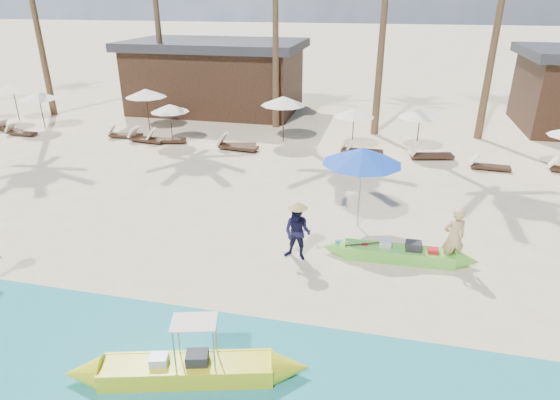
% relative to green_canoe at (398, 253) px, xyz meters
% --- Properties ---
extents(ground, '(240.00, 240.00, 0.00)m').
position_rel_green_canoe_xyz_m(ground, '(-3.39, -0.89, -0.21)').
color(ground, beige).
rests_on(ground, ground).
extents(wet_sand_strip, '(240.00, 4.50, 0.01)m').
position_rel_green_canoe_xyz_m(wet_sand_strip, '(-3.39, -5.89, -0.20)').
color(wet_sand_strip, tan).
rests_on(wet_sand_strip, ground).
extents(green_canoe, '(4.82, 0.72, 0.61)m').
position_rel_green_canoe_xyz_m(green_canoe, '(0.00, 0.00, 0.00)').
color(green_canoe, '#63C83D').
rests_on(green_canoe, ground).
extents(yellow_canoe, '(5.17, 1.70, 1.37)m').
position_rel_green_canoe_xyz_m(yellow_canoe, '(-3.99, -5.50, 0.02)').
color(yellow_canoe, yellow).
rests_on(yellow_canoe, ground).
extents(tourist, '(0.73, 0.59, 1.73)m').
position_rel_green_canoe_xyz_m(tourist, '(1.39, 0.04, 0.66)').
color(tourist, tan).
rests_on(tourist, ground).
extents(vendor_green, '(0.88, 0.74, 1.63)m').
position_rel_green_canoe_xyz_m(vendor_green, '(-2.79, -0.56, 0.61)').
color(vendor_green, '#131233').
rests_on(vendor_green, ground).
extents(blue_umbrella, '(2.45, 2.45, 2.64)m').
position_rel_green_canoe_xyz_m(blue_umbrella, '(-1.28, 1.86, 2.18)').
color(blue_umbrella, '#99999E').
rests_on(blue_umbrella, ground).
extents(resort_parasol_1, '(2.09, 2.09, 2.15)m').
position_rel_green_canoe_xyz_m(resort_parasol_1, '(-21.93, 11.30, 1.73)').
color(resort_parasol_1, '#3A2517').
rests_on(resort_parasol_1, ground).
extents(lounger_1_right, '(1.73, 1.00, 0.56)m').
position_rel_green_canoe_xyz_m(lounger_1_right, '(-20.67, 9.03, -0.02)').
color(lounger_1_right, '#3A2517').
rests_on(lounger_1_right, ground).
extents(resort_parasol_2, '(2.00, 2.00, 2.06)m').
position_rel_green_canoe_xyz_m(resort_parasol_2, '(-19.14, 9.97, 1.65)').
color(resort_parasol_2, '#3A2517').
rests_on(resort_parasol_2, ground).
extents(lounger_2_left, '(1.68, 0.59, 0.56)m').
position_rel_green_canoe_xyz_m(lounger_2_left, '(-19.58, 8.56, -0.02)').
color(lounger_2_left, '#3A2517').
rests_on(lounger_2_left, ground).
extents(resort_parasol_3, '(2.19, 2.19, 2.26)m').
position_rel_green_canoe_xyz_m(resort_parasol_3, '(-13.37, 11.10, 1.83)').
color(resort_parasol_3, '#3A2517').
rests_on(resort_parasol_3, ground).
extents(lounger_3_left, '(1.82, 0.79, 0.60)m').
position_rel_green_canoe_xyz_m(lounger_3_left, '(-13.96, 9.37, -0.01)').
color(lounger_3_left, '#3A2517').
rests_on(lounger_3_left, ground).
extents(lounger_3_right, '(1.98, 0.80, 0.65)m').
position_rel_green_canoe_xyz_m(lounger_3_right, '(-12.47, 8.89, 0.01)').
color(lounger_3_right, '#3A2517').
rests_on(lounger_3_right, ground).
extents(resort_parasol_4, '(1.89, 1.89, 1.95)m').
position_rel_green_canoe_xyz_m(resort_parasol_4, '(-11.10, 9.16, 1.55)').
color(resort_parasol_4, '#3A2517').
rests_on(resort_parasol_4, ground).
extents(lounger_4_left, '(1.98, 0.91, 0.65)m').
position_rel_green_canoe_xyz_m(lounger_4_left, '(-11.47, 8.99, 0.01)').
color(lounger_4_left, '#3A2517').
rests_on(lounger_4_left, ground).
extents(lounger_4_right, '(2.06, 0.84, 0.68)m').
position_rel_green_canoe_xyz_m(lounger_4_right, '(-7.62, 8.69, 0.02)').
color(lounger_4_right, '#3A2517').
rests_on(lounger_4_right, ground).
extents(resort_parasol_5, '(2.22, 2.22, 2.29)m').
position_rel_green_canoe_xyz_m(resort_parasol_5, '(-5.70, 10.65, 1.86)').
color(resort_parasol_5, '#3A2517').
rests_on(resort_parasol_5, ground).
extents(lounger_5_left, '(1.94, 0.95, 0.63)m').
position_rel_green_canoe_xyz_m(lounger_5_left, '(-7.73, 8.95, 0.01)').
color(lounger_5_left, '#3A2517').
rests_on(lounger_5_left, ground).
extents(resort_parasol_6, '(1.93, 1.93, 1.99)m').
position_rel_green_canoe_xyz_m(resort_parasol_6, '(-2.17, 10.03, 1.59)').
color(resort_parasol_6, '#3A2517').
rests_on(resort_parasol_6, ground).
extents(lounger_6_left, '(1.85, 0.98, 0.60)m').
position_rel_green_canoe_xyz_m(lounger_6_left, '(-1.88, 9.31, -0.01)').
color(lounger_6_left, '#3A2517').
rests_on(lounger_6_left, ground).
extents(lounger_6_right, '(1.72, 0.59, 0.58)m').
position_rel_green_canoe_xyz_m(lounger_6_right, '(-1.60, 9.46, -0.01)').
color(lounger_6_right, '#3A2517').
rests_on(lounger_6_right, ground).
extents(resort_parasol_7, '(2.02, 2.02, 2.08)m').
position_rel_green_canoe_xyz_m(resort_parasol_7, '(0.83, 10.30, 1.67)').
color(resort_parasol_7, '#3A2517').
rests_on(resort_parasol_7, ground).
extents(lounger_7_left, '(2.08, 1.06, 0.68)m').
position_rel_green_canoe_xyz_m(lounger_7_left, '(1.35, 9.37, 0.02)').
color(lounger_7_left, '#3A2517').
rests_on(lounger_7_left, ground).
extents(lounger_7_right, '(1.70, 0.61, 0.57)m').
position_rel_green_canoe_xyz_m(lounger_7_right, '(3.72, 8.48, -0.02)').
color(lounger_7_right, '#3A2517').
rests_on(lounger_7_right, ground).
extents(pavilion_west, '(10.80, 6.60, 4.30)m').
position_rel_green_canoe_xyz_m(pavilion_west, '(-11.39, 16.61, 1.98)').
color(pavilion_west, '#3A2517').
rests_on(pavilion_west, ground).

